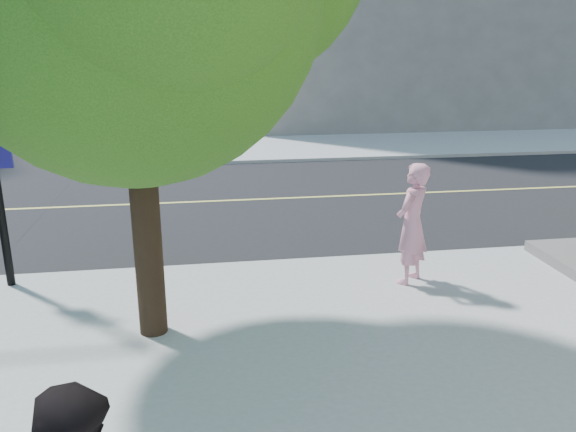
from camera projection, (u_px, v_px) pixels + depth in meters
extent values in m
plane|color=black|center=(46.00, 279.00, 9.49)|extent=(140.00, 140.00, 0.00)
cube|color=black|center=(92.00, 206.00, 13.74)|extent=(140.00, 9.00, 0.01)
cube|color=#A2A3A2|center=(396.00, 113.00, 31.81)|extent=(29.00, 25.00, 0.12)
imported|color=pink|center=(412.00, 224.00, 8.85)|extent=(0.82, 0.81, 1.91)
cylinder|color=black|center=(144.00, 199.00, 7.02)|extent=(0.36, 0.36, 3.58)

